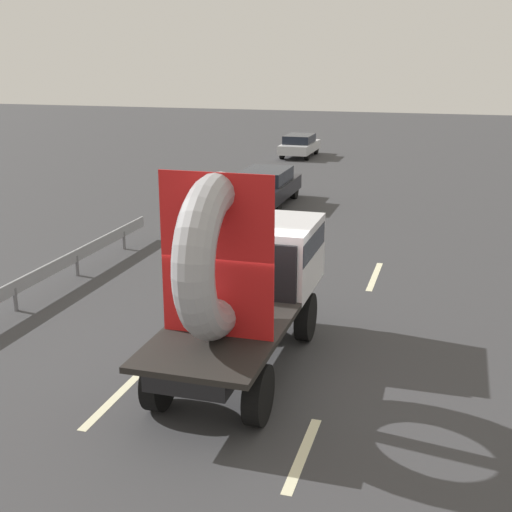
{
  "coord_description": "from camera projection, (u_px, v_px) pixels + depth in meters",
  "views": [
    {
      "loc": [
        3.48,
        -10.99,
        5.63
      ],
      "look_at": [
        -0.05,
        1.05,
        1.92
      ],
      "focal_mm": 47.84,
      "sensor_mm": 36.0,
      "label": 1
    }
  ],
  "objects": [
    {
      "name": "ground_plane",
      "position": [
        243.0,
        370.0,
        12.65
      ],
      "size": [
        120.0,
        120.0,
        0.0
      ],
      "primitive_type": "plane",
      "color": "#38383A"
    },
    {
      "name": "flatbed_truck",
      "position": [
        247.0,
        270.0,
        12.55
      ],
      "size": [
        2.02,
        5.58,
        3.89
      ],
      "color": "black",
      "rests_on": "ground_plane"
    },
    {
      "name": "distant_sedan",
      "position": [
        266.0,
        185.0,
        26.45
      ],
      "size": [
        1.83,
        4.28,
        1.39
      ],
      "color": "black",
      "rests_on": "ground_plane"
    },
    {
      "name": "guardrail",
      "position": [
        47.0,
        272.0,
        16.69
      ],
      "size": [
        0.1,
        10.75,
        0.71
      ],
      "color": "gray",
      "rests_on": "ground_plane"
    },
    {
      "name": "lane_dash_left_near",
      "position": [
        113.0,
        400.0,
        11.56
      ],
      "size": [
        0.16,
        2.06,
        0.01
      ],
      "primitive_type": "cube",
      "rotation": [
        0.0,
        0.0,
        1.57
      ],
      "color": "beige",
      "rests_on": "ground_plane"
    },
    {
      "name": "lane_dash_left_far",
      "position": [
        246.0,
        270.0,
        18.57
      ],
      "size": [
        0.16,
        2.66,
        0.01
      ],
      "primitive_type": "cube",
      "rotation": [
        0.0,
        0.0,
        1.57
      ],
      "color": "beige",
      "rests_on": "ground_plane"
    },
    {
      "name": "lane_dash_right_near",
      "position": [
        303.0,
        454.0,
        10.0
      ],
      "size": [
        0.16,
        2.04,
        0.01
      ],
      "primitive_type": "cube",
      "rotation": [
        0.0,
        0.0,
        1.57
      ],
      "color": "beige",
      "rests_on": "ground_plane"
    },
    {
      "name": "lane_dash_right_far",
      "position": [
        375.0,
        276.0,
        18.01
      ],
      "size": [
        0.16,
        2.47,
        0.01
      ],
      "primitive_type": "cube",
      "rotation": [
        0.0,
        0.0,
        1.57
      ],
      "color": "beige",
      "rests_on": "ground_plane"
    },
    {
      "name": "oncoming_car",
      "position": [
        299.0,
        145.0,
        38.93
      ],
      "size": [
        1.65,
        3.85,
        1.26
      ],
      "color": "black",
      "rests_on": "ground_plane"
    }
  ]
}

